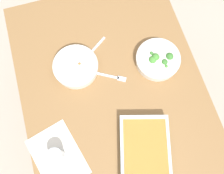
% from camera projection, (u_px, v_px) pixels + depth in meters
% --- Properties ---
extents(ground_plane, '(6.00, 6.00, 0.00)m').
position_uv_depth(ground_plane, '(112.00, 115.00, 1.94)').
color(ground_plane, '#B2A899').
extents(dining_table, '(1.20, 0.90, 0.74)m').
position_uv_depth(dining_table, '(112.00, 92.00, 1.32)').
color(dining_table, olive).
rests_on(dining_table, ground_plane).
extents(placemat, '(0.32, 0.27, 0.00)m').
position_uv_depth(placemat, '(58.00, 157.00, 1.13)').
color(placemat, silver).
rests_on(placemat, dining_table).
extents(stew_bowl, '(0.22, 0.22, 0.06)m').
position_uv_depth(stew_bowl, '(76.00, 67.00, 1.23)').
color(stew_bowl, silver).
rests_on(stew_bowl, dining_table).
extents(broccoli_bowl, '(0.22, 0.22, 0.07)m').
position_uv_depth(broccoli_bowl, '(158.00, 59.00, 1.24)').
color(broccoli_bowl, silver).
rests_on(broccoli_bowl, dining_table).
extents(baking_dish, '(0.35, 0.29, 0.06)m').
position_uv_depth(baking_dish, '(145.00, 149.00, 1.11)').
color(baking_dish, silver).
rests_on(baking_dish, dining_table).
extents(drink_cup, '(0.07, 0.07, 0.08)m').
position_uv_depth(drink_cup, '(56.00, 156.00, 1.10)').
color(drink_cup, '#B2BCC6').
rests_on(drink_cup, dining_table).
extents(spoon_by_stew, '(0.12, 0.15, 0.01)m').
position_uv_depth(spoon_by_stew, '(91.00, 53.00, 1.28)').
color(spoon_by_stew, silver).
rests_on(spoon_by_stew, dining_table).
extents(fork_on_table, '(0.10, 0.16, 0.01)m').
position_uv_depth(fork_on_table, '(112.00, 77.00, 1.25)').
color(fork_on_table, silver).
rests_on(fork_on_table, dining_table).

